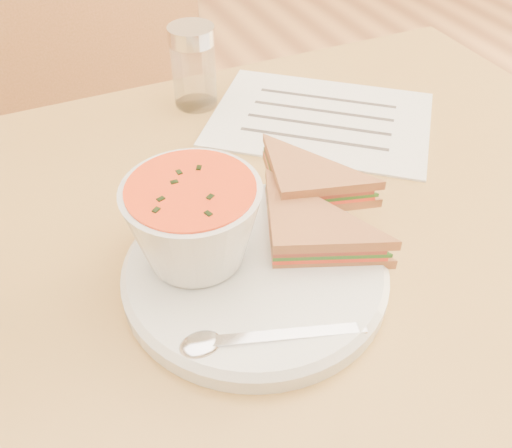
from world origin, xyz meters
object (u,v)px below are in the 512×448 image
dining_table (250,421)px  soup_bowl (194,226)px  plate (255,273)px  chair_far (164,168)px  condiment_shaker (194,67)px

dining_table → soup_bowl: (-0.06, -0.03, 0.43)m
dining_table → plate: bearing=-106.4°
dining_table → chair_far: chair_far is taller
chair_far → soup_bowl: bearing=64.9°
soup_bowl → condiment_shaker: bearing=70.4°
dining_table → condiment_shaker: condiment_shaker is taller
chair_far → soup_bowl: chair_far is taller
chair_far → soup_bowl: 0.61m
soup_bowl → condiment_shaker: 0.32m
plate → condiment_shaker: bearing=79.5°
plate → chair_far: bearing=84.4°
dining_table → plate: (-0.02, -0.06, 0.38)m
chair_far → plate: size_ratio=4.00×
dining_table → soup_bowl: soup_bowl is taller
chair_far → plate: bearing=70.2°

